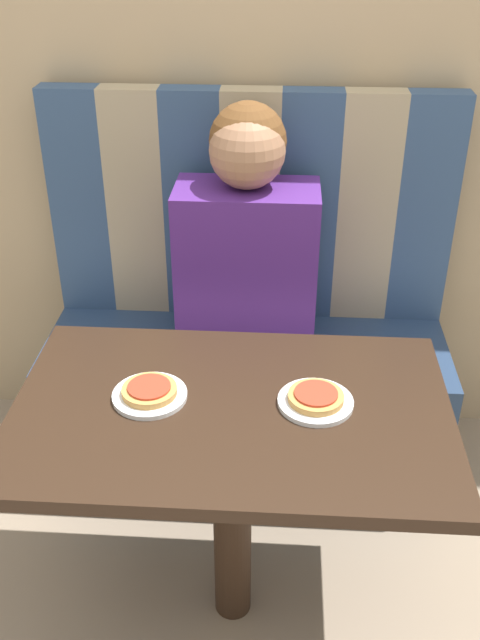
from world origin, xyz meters
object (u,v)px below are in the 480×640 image
object	(u,v)px
plate_left	(150,395)
plate_right	(315,402)
person	(247,235)
pizza_left	(149,390)
pizza_right	(316,396)

from	to	relation	value
plate_left	plate_right	bearing A→B (deg)	0.00
plate_right	person	bearing A→B (deg)	108.02
plate_left	pizza_left	size ratio (longest dim) A/B	1.36
plate_left	pizza_left	xyz separation A→B (m)	(-0.00, 0.00, 0.02)
plate_right	pizza_right	bearing A→B (deg)	7.13
plate_right	pizza_left	bearing A→B (deg)	180.00
plate_right	pizza_right	distance (m)	0.02
person	plate_right	world-z (taller)	person
person	plate_left	distance (m)	0.65
person	pizza_left	xyz separation A→B (m)	(-0.20, -0.60, -0.13)
plate_left	pizza_left	distance (m)	0.02
person	pizza_left	distance (m)	0.65
pizza_left	person	bearing A→B (deg)	71.98
pizza_left	plate_right	bearing A→B (deg)	-0.00
plate_right	plate_left	bearing A→B (deg)	180.00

